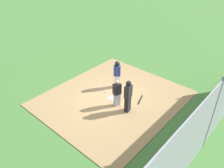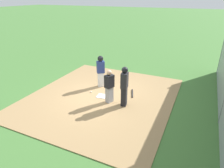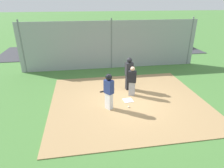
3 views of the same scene
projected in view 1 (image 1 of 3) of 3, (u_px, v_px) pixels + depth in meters
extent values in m
plane|color=#477A38|center=(113.00, 98.00, 12.17)|extent=(140.00, 140.00, 0.00)
cube|color=#A88456|center=(113.00, 98.00, 12.16)|extent=(7.20, 6.40, 0.03)
cube|color=white|center=(113.00, 98.00, 12.15)|extent=(0.49, 0.49, 0.02)
cube|color=#9E9EA3|center=(117.00, 99.00, 11.45)|extent=(0.36, 0.31, 0.71)
cube|color=black|center=(117.00, 89.00, 11.11)|extent=(0.45, 0.37, 0.56)
sphere|color=tan|center=(117.00, 82.00, 10.90)|extent=(0.22, 0.22, 0.22)
cube|color=black|center=(128.00, 104.00, 11.03)|extent=(0.33, 0.26, 0.83)
cube|color=#232328|center=(128.00, 92.00, 10.63)|extent=(0.42, 0.31, 0.66)
sphere|color=black|center=(129.00, 83.00, 10.39)|extent=(0.26, 0.26, 0.26)
cube|color=silver|center=(117.00, 81.00, 12.90)|extent=(0.36, 0.37, 0.75)
cube|color=navy|center=(117.00, 71.00, 12.53)|extent=(0.44, 0.46, 0.60)
sphere|color=tan|center=(117.00, 64.00, 12.31)|extent=(0.23, 0.23, 0.23)
sphere|color=black|center=(117.00, 64.00, 12.30)|extent=(0.28, 0.28, 0.28)
cylinder|color=black|center=(140.00, 99.00, 11.99)|extent=(0.79, 0.34, 0.06)
sphere|color=white|center=(106.00, 92.00, 12.57)|extent=(0.07, 0.07, 0.07)
cube|color=#93999E|center=(212.00, 116.00, 8.54)|extent=(12.00, 0.05, 3.20)
cylinder|color=slate|center=(212.00, 114.00, 8.50)|extent=(0.10, 0.10, 3.35)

